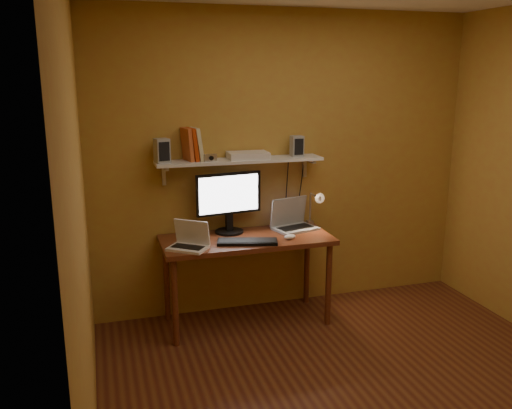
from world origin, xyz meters
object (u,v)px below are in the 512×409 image
object	(u,v)px
keyboard	(247,242)
shelf_camera	(211,158)
speaker_left	(162,151)
router	(248,155)
speaker_right	(297,146)
monitor	(229,199)
wall_shelf	(240,161)
netbook	(190,241)
laptop	(292,221)
mouse	(290,237)
desk_lamp	(315,204)
desk	(247,247)

from	to	relation	value
keyboard	shelf_camera	xyz separation A→B (m)	(-0.23, 0.28, 0.64)
speaker_left	router	bearing A→B (deg)	-12.15
speaker_right	monitor	bearing A→B (deg)	-178.81
monitor	wall_shelf	bearing A→B (deg)	-1.20
wall_shelf	netbook	bearing A→B (deg)	-146.31
laptop	speaker_right	world-z (taller)	speaker_right
laptop	keyboard	xyz separation A→B (m)	(-0.49, -0.30, -0.06)
mouse	speaker_right	size ratio (longest dim) A/B	0.60
mouse	desk_lamp	size ratio (longest dim) A/B	0.28
keyboard	speaker_left	bearing A→B (deg)	166.72
desk	netbook	bearing A→B (deg)	-164.65
monitor	shelf_camera	bearing A→B (deg)	-170.49
desk	desk_lamp	world-z (taller)	desk_lamp
speaker_right	router	distance (m)	0.44
laptop	shelf_camera	xyz separation A→B (m)	(-0.71, -0.02, 0.58)
mouse	desk_lamp	distance (m)	0.46
speaker_right	desk	bearing A→B (deg)	-158.90
keyboard	speaker_right	distance (m)	0.95
wall_shelf	desk_lamp	bearing A→B (deg)	-5.88
laptop	mouse	world-z (taller)	laptop
monitor	speaker_left	distance (m)	0.69
wall_shelf	desk_lamp	distance (m)	0.77
desk	mouse	world-z (taller)	mouse
desk_lamp	router	bearing A→B (deg)	173.79
wall_shelf	speaker_left	size ratio (longest dim) A/B	7.31
wall_shelf	desk	bearing A→B (deg)	-90.00
keyboard	desk_lamp	size ratio (longest dim) A/B	1.27
wall_shelf	speaker_right	xyz separation A→B (m)	(0.50, 0.00, 0.10)
speaker_right	speaker_left	bearing A→B (deg)	-179.79
keyboard	shelf_camera	distance (m)	0.74
desk	wall_shelf	world-z (taller)	wall_shelf
monitor	shelf_camera	xyz separation A→B (m)	(-0.16, -0.05, 0.37)
shelf_camera	router	size ratio (longest dim) A/B	0.31
speaker_right	shelf_camera	world-z (taller)	speaker_right
mouse	speaker_right	world-z (taller)	speaker_right
speaker_right	shelf_camera	size ratio (longest dim) A/B	1.69
desk	speaker_right	world-z (taller)	speaker_right
desk	netbook	distance (m)	0.53
wall_shelf	desk_lamp	xyz separation A→B (m)	(0.66, -0.07, -0.40)
laptop	netbook	distance (m)	0.99
desk_lamp	shelf_camera	xyz separation A→B (m)	(-0.92, 0.01, 0.45)
desk_lamp	router	world-z (taller)	router
router	speaker_right	bearing A→B (deg)	0.94
netbook	desk	bearing A→B (deg)	52.10
desk	laptop	size ratio (longest dim) A/B	3.41
keyboard	netbook	bearing A→B (deg)	-165.83
laptop	router	xyz separation A→B (m)	(-0.39, 0.04, 0.58)
netbook	desk_lamp	size ratio (longest dim) A/B	0.94
keyboard	desk_lamp	xyz separation A→B (m)	(0.70, 0.28, 0.20)
monitor	shelf_camera	distance (m)	0.40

